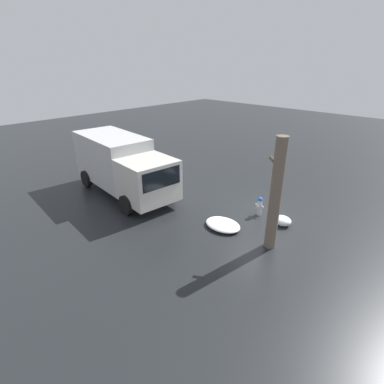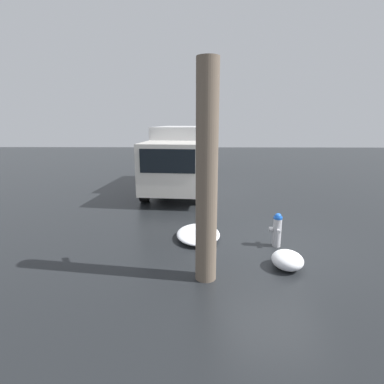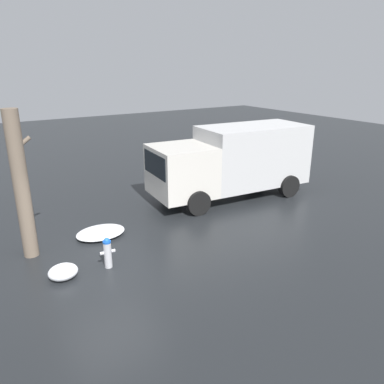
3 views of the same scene
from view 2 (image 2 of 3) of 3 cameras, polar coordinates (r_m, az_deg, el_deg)
The scene contains 6 objects.
ground_plane at distance 7.95m, azimuth 15.72°, elevation -9.86°, with size 60.00×60.00×0.00m, color black.
fire_hydrant at distance 7.79m, azimuth 15.89°, elevation -6.85°, with size 0.41×0.32×0.86m.
tree_trunk at distance 5.53m, azimuth 2.82°, elevation 3.09°, with size 0.62×0.41×4.13m.
delivery_truck at distance 13.57m, azimuth -2.10°, elevation 6.82°, with size 6.68×2.97×2.84m.
snow_pile_by_hydrant at distance 6.82m, azimuth 17.71°, elevation -12.23°, with size 0.74×0.66×0.38m.
snow_pile_curbside at distance 8.09m, azimuth 1.19°, elevation -8.00°, with size 1.54×1.15×0.24m.
Camera 2 is at (-7.06, 2.01, 3.05)m, focal length 28.00 mm.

